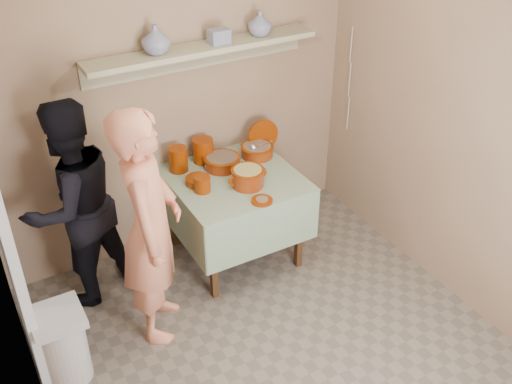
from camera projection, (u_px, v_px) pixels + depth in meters
ground at (291, 369)px, 4.03m from camera, size 3.50×3.50×0.00m
tile_panel at (6, 241)px, 3.58m from camera, size 0.06×0.70×2.00m
plate_stack_a at (178, 159)px, 4.69m from camera, size 0.15×0.15×0.20m
plate_stack_b at (203, 150)px, 4.81m from camera, size 0.17×0.17×0.20m
bowl_stack at (202, 184)px, 4.45m from camera, size 0.12×0.12×0.12m
empty_bowl at (198, 181)px, 4.56m from camera, size 0.19×0.19×0.06m
propped_lid at (263, 135)px, 4.99m from camera, size 0.28×0.05×0.28m
vase_right at (260, 23)px, 4.51m from camera, size 0.21×0.21×0.19m
vase_left at (156, 39)px, 4.17m from camera, size 0.26×0.26×0.21m
ceramic_box at (219, 36)px, 4.37m from camera, size 0.16×0.11×0.11m
person_cook at (151, 228)px, 3.93m from camera, size 0.65×0.74×1.72m
person_helper at (73, 205)px, 4.25m from camera, size 0.95×0.85×1.60m
room_shell at (301, 161)px, 3.16m from camera, size 3.04×3.54×2.62m
serving_table at (234, 190)px, 4.72m from camera, size 0.97×0.97×0.76m
cazuela_meat_a at (222, 161)px, 4.75m from camera, size 0.30×0.30×0.10m
cazuela_meat_b at (257, 150)px, 4.91m from camera, size 0.28×0.28×0.10m
ladle at (254, 147)px, 4.84m from camera, size 0.08×0.26×0.19m
cazuela_rice at (248, 176)px, 4.51m from camera, size 0.33×0.25×0.14m
front_plate at (262, 200)px, 4.36m from camera, size 0.16×0.16×0.03m
wall_shelf at (202, 50)px, 4.42m from camera, size 1.80×0.25×0.21m
trash_bin at (63, 345)px, 3.83m from camera, size 0.32×0.32×0.56m
electrical_cord at (350, 80)px, 5.04m from camera, size 0.01×0.05×0.90m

